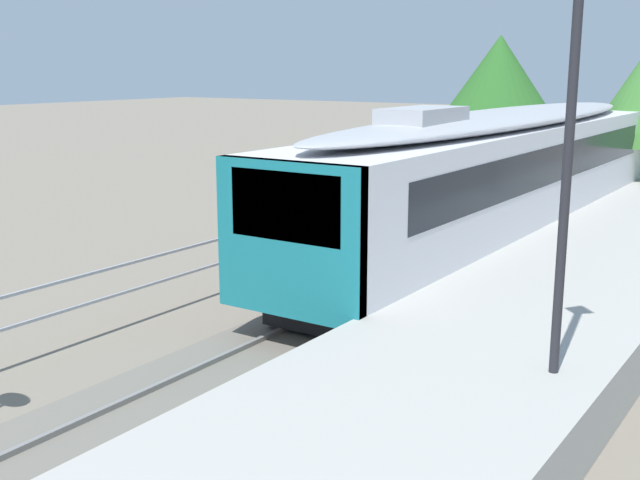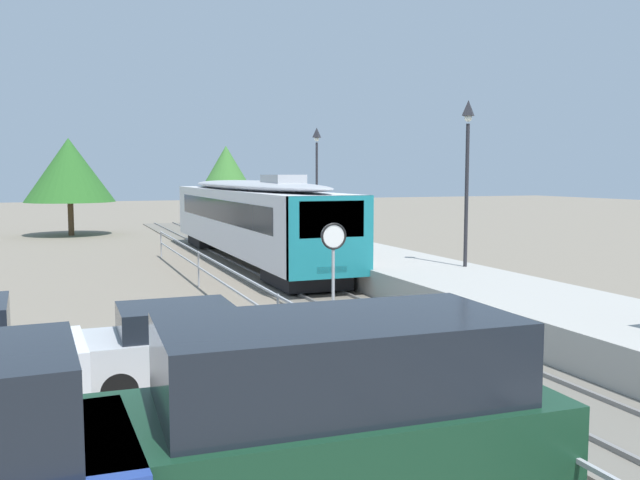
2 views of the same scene
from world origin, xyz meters
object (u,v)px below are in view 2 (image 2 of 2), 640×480
(platform_lamp_mid_platform, at_px, (467,151))
(speed_limit_sign, at_px, (334,253))
(platform_lamp_far_end, at_px, (317,160))
(parked_van_dark_green, at_px, (317,443))
(parked_hatchback_silver, at_px, (187,344))
(commuter_train, at_px, (250,215))

(platform_lamp_mid_platform, distance_m, speed_limit_sign, 8.36)
(platform_lamp_far_end, xyz_separation_m, parked_van_dark_green, (-10.05, -26.06, -3.33))
(speed_limit_sign, height_order, parked_hatchback_silver, speed_limit_sign)
(commuter_train, height_order, parked_van_dark_green, commuter_train)
(commuter_train, relative_size, platform_lamp_far_end, 3.56)
(platform_lamp_far_end, bearing_deg, parked_hatchback_silver, -117.21)
(platform_lamp_mid_platform, xyz_separation_m, platform_lamp_far_end, (0.00, 13.44, 0.00))
(speed_limit_sign, bearing_deg, platform_lamp_mid_platform, 35.00)
(parked_van_dark_green, bearing_deg, commuter_train, 76.18)
(platform_lamp_far_end, xyz_separation_m, parked_hatchback_silver, (-10.18, -19.80, -3.83))
(speed_limit_sign, xyz_separation_m, parked_van_dark_green, (-3.51, -8.05, -0.83))
(platform_lamp_mid_platform, relative_size, platform_lamp_far_end, 1.00)
(parked_van_dark_green, bearing_deg, platform_lamp_far_end, 68.92)
(commuter_train, distance_m, speed_limit_sign, 14.53)
(commuter_train, height_order, platform_lamp_far_end, platform_lamp_far_end)
(parked_van_dark_green, xyz_separation_m, parked_hatchback_silver, (-0.13, 6.26, -0.50))
(parked_hatchback_silver, bearing_deg, platform_lamp_far_end, 62.79)
(commuter_train, xyz_separation_m, parked_hatchback_silver, (-5.66, -16.18, -1.35))
(platform_lamp_mid_platform, distance_m, parked_van_dark_green, 16.47)
(platform_lamp_mid_platform, xyz_separation_m, speed_limit_sign, (-6.54, -4.58, -2.50))
(platform_lamp_mid_platform, distance_m, platform_lamp_far_end, 13.44)
(platform_lamp_mid_platform, distance_m, parked_hatchback_silver, 12.60)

